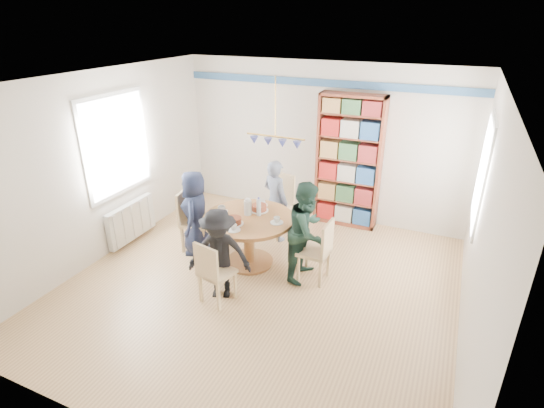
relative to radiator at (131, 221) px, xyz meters
The scene contains 14 objects.
ground 2.46m from the radiator, ahead, with size 5.00×5.00×0.00m, color tan.
room_shell 2.58m from the radiator, 14.73° to the left, with size 5.00×5.00×5.00m.
radiator is the anchor object (origin of this frame).
dining_table 2.04m from the radiator, ahead, with size 1.30×1.30×0.75m.
chair_left 1.05m from the radiator, 11.27° to the left, with size 0.49×0.49×0.96m.
chair_right 3.10m from the radiator, ahead, with size 0.41×0.41×0.90m.
chair_far 2.39m from the radiator, 31.39° to the left, with size 0.54×0.54×1.02m.
chair_near 2.22m from the radiator, 23.00° to the right, with size 0.46×0.46×0.86m.
person_left 1.20m from the radiator, ahead, with size 0.64×0.42×1.31m, color #181E34.
person_right 2.93m from the radiator, ahead, with size 0.68×0.53×1.40m, color #183127.
person_far 2.33m from the radiator, 26.16° to the left, with size 0.49×0.32×1.34m, color gray.
person_near 2.18m from the radiator, 18.75° to the right, with size 0.79×0.46×1.23m, color black.
bookshelf 3.67m from the radiator, 34.65° to the left, with size 1.07×0.32×2.24m.
tableware 2.06m from the radiator, ahead, with size 1.05×1.05×0.28m.
Camera 1 is at (2.10, -4.32, 3.37)m, focal length 28.00 mm.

